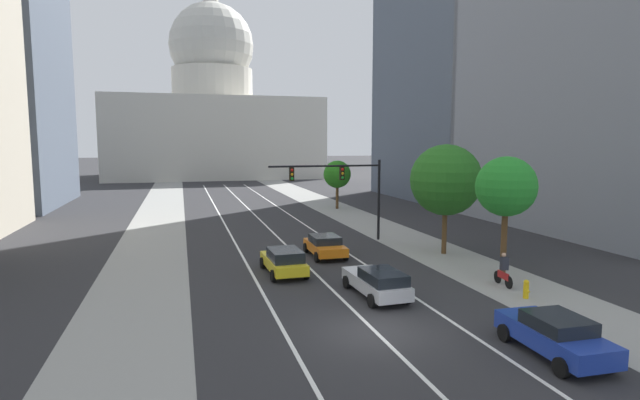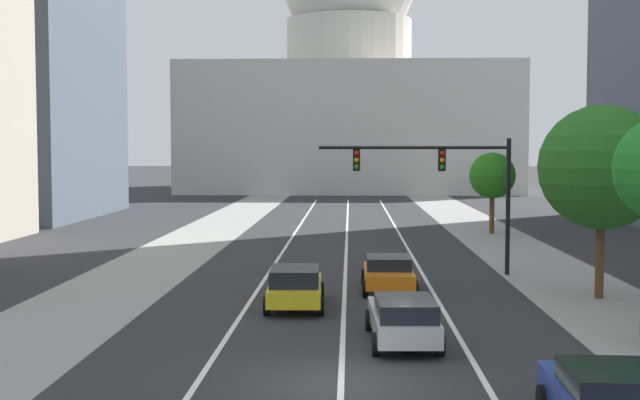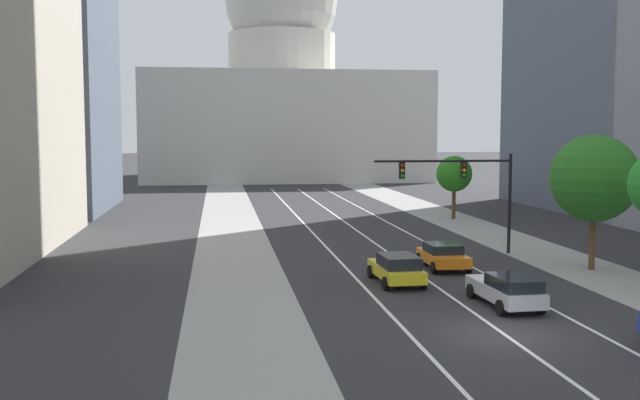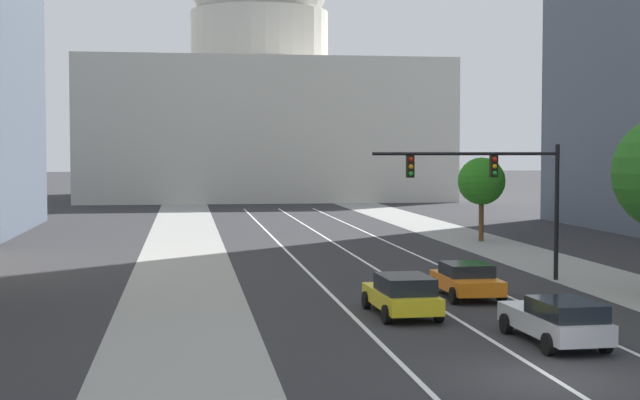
{
  "view_description": "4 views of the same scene",
  "coord_description": "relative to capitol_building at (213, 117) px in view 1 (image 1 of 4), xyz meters",
  "views": [
    {
      "loc": [
        -7.1,
        -17.53,
        7.32
      ],
      "look_at": [
        2.22,
        16.02,
        3.3
      ],
      "focal_mm": 28.22,
      "sensor_mm": 36.0,
      "label": 1
    },
    {
      "loc": [
        0.2,
        -19.35,
        5.58
      ],
      "look_at": [
        -1.56,
        29.11,
        2.55
      ],
      "focal_mm": 46.62,
      "sensor_mm": 36.0,
      "label": 2
    },
    {
      "loc": [
        -10.21,
        -25.19,
        7.31
      ],
      "look_at": [
        -2.86,
        28.22,
        2.38
      ],
      "focal_mm": 41.75,
      "sensor_mm": 36.0,
      "label": 3
    },
    {
      "loc": [
        -9.12,
        -22.02,
        5.73
      ],
      "look_at": [
        -1.97,
        27.55,
        3.09
      ],
      "focal_mm": 52.44,
      "sensor_mm": 36.0,
      "label": 4
    }
  ],
  "objects": [
    {
      "name": "car_yellow",
      "position": [
        -1.71,
        -83.74,
        -11.94
      ],
      "size": [
        2.13,
        4.5,
        1.46
      ],
      "rotation": [
        0.0,
        0.0,
        1.6
      ],
      "color": "yellow",
      "rests_on": "ground"
    },
    {
      "name": "car_silver",
      "position": [
        1.72,
        -89.04,
        -11.96
      ],
      "size": [
        2.07,
        4.73,
        1.42
      ],
      "rotation": [
        0.0,
        0.0,
        1.61
      ],
      "color": "#B2B5BA",
      "rests_on": "ground"
    },
    {
      "name": "fire_hydrant",
      "position": [
        8.39,
        -91.11,
        -12.24
      ],
      "size": [
        0.26,
        0.35,
        0.91
      ],
      "color": "yellow",
      "rests_on": "ground"
    },
    {
      "name": "sidewalk_left",
      "position": [
        -9.25,
        -58.1,
        -12.7
      ],
      "size": [
        4.81,
        130.0,
        0.01
      ],
      "primitive_type": "cube",
      "color": "gray",
      "rests_on": "ground"
    },
    {
      "name": "lane_stripe_left",
      "position": [
        -3.42,
        -68.1,
        -12.7
      ],
      "size": [
        0.16,
        90.0,
        0.01
      ],
      "primitive_type": "cube",
      "color": "white",
      "rests_on": "ground"
    },
    {
      "name": "car_blue",
      "position": [
        5.13,
        -96.79,
        -11.95
      ],
      "size": [
        2.13,
        4.41,
        1.45
      ],
      "rotation": [
        0.0,
        0.0,
        1.55
      ],
      "color": "#1E389E",
      "rests_on": "ground"
    },
    {
      "name": "street_tree_far_right",
      "position": [
        9.61,
        -87.59,
        -7.77
      ],
      "size": [
        3.21,
        3.21,
        6.58
      ],
      "color": "#51381E",
      "rests_on": "ground"
    },
    {
      "name": "car_orange",
      "position": [
        1.71,
        -80.13,
        -11.99
      ],
      "size": [
        2.08,
        4.15,
        1.36
      ],
      "rotation": [
        0.0,
        0.0,
        1.57
      ],
      "color": "orange",
      "rests_on": "ground"
    },
    {
      "name": "street_tree_mid_right",
      "position": [
        9.48,
        -81.5,
        -7.84
      ],
      "size": [
        4.63,
        4.63,
        7.2
      ],
      "color": "#51381E",
      "rests_on": "ground"
    },
    {
      "name": "lane_stripe_center",
      "position": [
        0.0,
        -68.1,
        -12.7
      ],
      "size": [
        0.16,
        90.0,
        0.01
      ],
      "primitive_type": "cube",
      "color": "white",
      "rests_on": "ground"
    },
    {
      "name": "ground_plane",
      "position": [
        0.0,
        -53.1,
        -12.71
      ],
      "size": [
        400.0,
        400.0,
        0.0
      ],
      "primitive_type": "plane",
      "color": "#2B2B2D"
    },
    {
      "name": "sidewalk_right",
      "position": [
        9.25,
        -58.1,
        -12.7
      ],
      "size": [
        4.81,
        130.0,
        0.01
      ],
      "primitive_type": "cube",
      "color": "gray",
      "rests_on": "ground"
    },
    {
      "name": "cyclist",
      "position": [
        8.64,
        -89.03,
        -11.86
      ],
      "size": [
        0.38,
        1.7,
        1.72
      ],
      "rotation": [
        0.0,
        0.0,
        1.49
      ],
      "color": "black",
      "rests_on": "ground"
    },
    {
      "name": "street_tree_near_right",
      "position": [
        9.46,
        -58.1,
        -8.91
      ],
      "size": [
        3.01,
        3.01,
        5.32
      ],
      "color": "#51381E",
      "rests_on": "ground"
    },
    {
      "name": "lane_stripe_right",
      "position": [
        3.42,
        -68.1,
        -12.7
      ],
      "size": [
        0.16,
        90.0,
        0.01
      ],
      "primitive_type": "cube",
      "color": "white",
      "rests_on": "ground"
    },
    {
      "name": "capitol_building",
      "position": [
        0.0,
        0.0,
        0.0
      ],
      "size": [
        42.11,
        29.29,
        37.55
      ],
      "color": "beige",
      "rests_on": "ground"
    },
    {
      "name": "traffic_signal_mast",
      "position": [
        4.37,
        -75.83,
        -8.3
      ],
      "size": [
        8.43,
        0.39,
        6.02
      ],
      "color": "black",
      "rests_on": "ground"
    }
  ]
}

